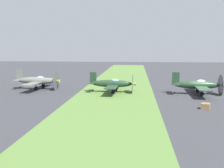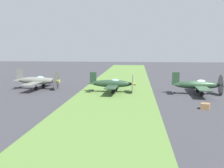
{
  "view_description": "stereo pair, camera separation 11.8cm",
  "coord_description": "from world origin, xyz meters",
  "px_view_note": "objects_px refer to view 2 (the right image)",
  "views": [
    {
      "loc": [
        36.67,
        -8.99,
        6.74
      ],
      "look_at": [
        -2.23,
        -12.6,
        1.18
      ],
      "focal_mm": 42.44,
      "sensor_mm": 36.0,
      "label": 1
    },
    {
      "loc": [
        36.66,
        -8.88,
        6.74
      ],
      "look_at": [
        -2.23,
        -12.6,
        1.18
      ],
      "focal_mm": 42.44,
      "sensor_mm": 36.0,
      "label": 2
    }
  ],
  "objects_px": {
    "airplane_lead": "(198,85)",
    "supply_crate": "(205,106)",
    "airplane_wingman": "(113,84)",
    "airplane_trail": "(38,81)"
  },
  "relations": [
    {
      "from": "airplane_lead",
      "to": "supply_crate",
      "type": "xyz_separation_m",
      "value": [
        9.07,
        -1.14,
        -1.04
      ]
    },
    {
      "from": "airplane_lead",
      "to": "airplane_wingman",
      "type": "height_order",
      "value": "airplane_lead"
    },
    {
      "from": "airplane_lead",
      "to": "supply_crate",
      "type": "distance_m",
      "value": 9.2
    },
    {
      "from": "supply_crate",
      "to": "airplane_wingman",
      "type": "bearing_deg",
      "value": -131.27
    },
    {
      "from": "airplane_lead",
      "to": "supply_crate",
      "type": "bearing_deg",
      "value": -4.97
    },
    {
      "from": "airplane_lead",
      "to": "supply_crate",
      "type": "relative_size",
      "value": 10.11
    },
    {
      "from": "airplane_trail",
      "to": "supply_crate",
      "type": "relative_size",
      "value": 10.15
    },
    {
      "from": "airplane_wingman",
      "to": "supply_crate",
      "type": "bearing_deg",
      "value": 51.68
    },
    {
      "from": "airplane_wingman",
      "to": "airplane_trail",
      "type": "bearing_deg",
      "value": -95.33
    },
    {
      "from": "airplane_lead",
      "to": "airplane_wingman",
      "type": "relative_size",
      "value": 1.05
    }
  ]
}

